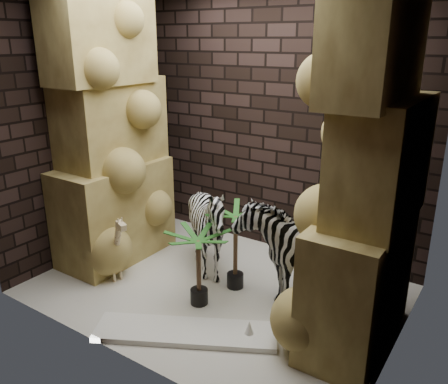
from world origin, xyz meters
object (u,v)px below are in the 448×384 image
Objects in this scene: palm_front at (235,248)px; surfboard at (186,332)px; zebra_right at (294,231)px; giraffe_toy at (111,244)px; palm_back at (199,268)px; zebra_left at (208,233)px.

palm_front is 1.00m from surfboard.
zebra_right is 0.82× the size of surfboard.
giraffe_toy reaches higher than palm_back.
surfboard is at bearing -85.38° from palm_front.
giraffe_toy is at bearing -147.27° from zebra_left.
zebra_right is 1.19× the size of zebra_left.
palm_back is (-0.12, -0.45, -0.06)m from palm_front.
zebra_right reaches higher than zebra_left.
palm_back is at bearing -68.27° from zebra_left.
zebra_right reaches higher than surfboard.
giraffe_toy is at bearing -147.06° from zebra_right.
zebra_right is at bearing 9.36° from zebra_left.
palm_back is (0.25, -0.52, -0.11)m from zebra_left.
palm_front is (-0.50, -0.28, -0.20)m from zebra_right.
surfboard is at bearing -103.02° from zebra_right.
palm_front is 0.56× the size of surfboard.
palm_front is at bearing 74.78° from palm_back.
giraffe_toy reaches higher than surfboard.
surfboard is (1.26, -0.35, -0.36)m from giraffe_toy.
palm_back is at bearing 84.93° from surfboard.
palm_front is (0.38, -0.06, -0.05)m from zebra_left.
palm_back reaches higher than surfboard.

